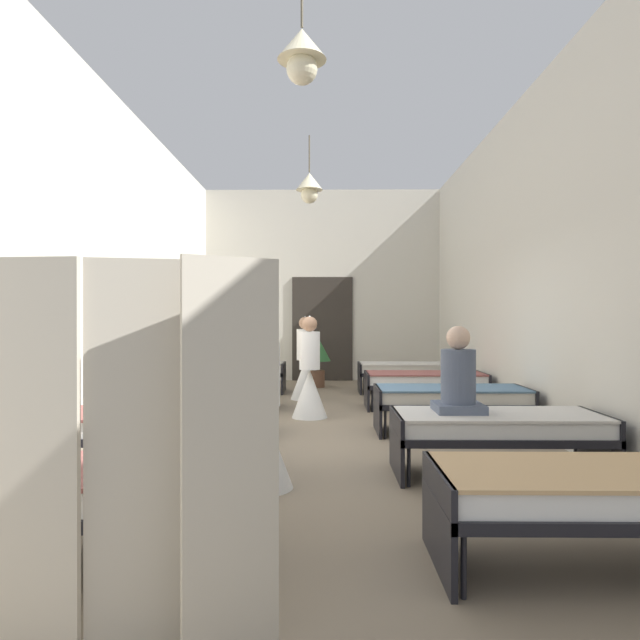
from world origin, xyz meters
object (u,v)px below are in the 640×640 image
nurse_far_aisle (263,426)px  bed_left_row_0 (24,490)px  patient_seated_secondary (254,348)px  bed_left_row_1 (136,427)px  bed_right_row_1 (498,428)px  bed_right_row_4 (407,370)px  privacy_screen (133,459)px  bed_left_row_3 (217,381)px  bed_right_row_3 (425,381)px  bed_left_row_2 (187,397)px  bed_left_row_4 (236,370)px  nurse_mid_aisle (305,370)px  patient_seated_primary (458,380)px  potted_plant (317,353)px  bed_right_row_0 (599,492)px  bed_right_row_2 (451,398)px  nurse_near_aisle (310,381)px

nurse_far_aisle → bed_left_row_0: bearing=145.2°
patient_seated_secondary → bed_left_row_1: bearing=-93.5°
bed_right_row_1 → bed_right_row_4: same height
nurse_far_aisle → privacy_screen: privacy_screen is taller
bed_left_row_0 → bed_right_row_4: 8.30m
bed_left_row_3 → patient_seated_secondary: 2.05m
bed_left_row_0 → bed_left_row_3: bearing=90.0°
bed_left_row_3 → bed_right_row_3: bearing=0.0°
bed_left_row_2 → bed_left_row_4: same height
privacy_screen → nurse_mid_aisle: bearing=74.6°
bed_right_row_3 → patient_seated_primary: (-0.35, -3.75, 0.43)m
bed_left_row_4 → potted_plant: (1.56, 0.81, 0.28)m
bed_left_row_1 → nurse_mid_aisle: bearing=73.8°
nurse_far_aisle → potted_plant: size_ratio=1.34×
bed_right_row_4 → privacy_screen: (-2.39, -8.49, 0.41)m
bed_left_row_3 → privacy_screen: size_ratio=1.12×
bed_right_row_0 → potted_plant: 8.60m
nurse_mid_aisle → patient_seated_secondary: 1.48m
bed_right_row_0 → bed_left_row_1: bearing=150.4°
bed_left_row_2 → nurse_far_aisle: (1.22, -2.31, 0.09)m
bed_right_row_2 → patient_seated_secondary: patient_seated_secondary is taller
bed_right_row_4 → nurse_far_aisle: size_ratio=1.28×
bed_left_row_4 → patient_seated_primary: (2.99, -5.65, 0.43)m
patient_seated_secondary → privacy_screen: size_ratio=0.47×
bed_left_row_2 → bed_right_row_2: bearing=0.0°
bed_left_row_4 → potted_plant: bearing=27.4°
bed_right_row_2 → nurse_mid_aisle: size_ratio=1.28×
bed_right_row_1 → nurse_far_aisle: (-2.12, -0.41, 0.09)m
patient_seated_secondary → bed_left_row_2: bearing=-95.2°
bed_right_row_1 → bed_right_row_3: (0.00, 3.80, 0.00)m
bed_right_row_0 → nurse_far_aisle: (-2.12, 1.49, 0.09)m
bed_left_row_0 → bed_left_row_3: (0.00, 5.70, 0.00)m
bed_left_row_1 → patient_seated_primary: bearing=1.1°
bed_left_row_1 → patient_seated_secondary: (0.35, 5.78, 0.43)m
bed_left_row_1 → patient_seated_secondary: bearing=86.5°
nurse_near_aisle → nurse_mid_aisle: 1.84m
bed_left_row_1 → nurse_near_aisle: 3.32m
bed_right_row_1 → potted_plant: 6.76m
bed_right_row_1 → privacy_screen: privacy_screen is taller
bed_left_row_4 → nurse_mid_aisle: (1.39, -0.92, 0.09)m
nurse_mid_aisle → patient_seated_secondary: (-1.04, 1.00, 0.34)m
bed_right_row_2 → bed_right_row_4: 3.80m
bed_right_row_3 → bed_right_row_4: size_ratio=1.00×
nurse_near_aisle → nurse_mid_aisle: same height
bed_right_row_0 → bed_left_row_1: same height
privacy_screen → bed_right_row_0: bearing=8.4°
bed_right_row_2 → patient_seated_primary: size_ratio=2.37×
bed_right_row_1 → potted_plant: (-1.78, 6.51, 0.28)m
bed_right_row_4 → nurse_far_aisle: (-2.12, -6.11, 0.09)m
bed_left_row_0 → bed_left_row_2: size_ratio=1.00×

